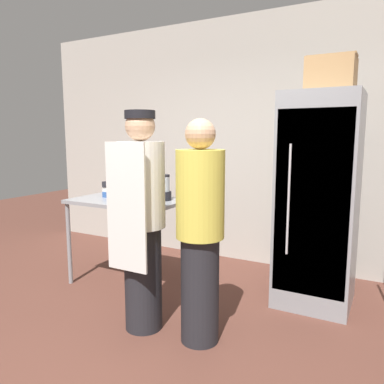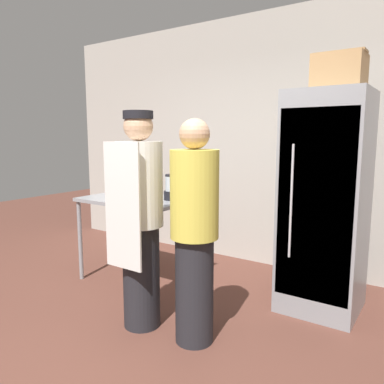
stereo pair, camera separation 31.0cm
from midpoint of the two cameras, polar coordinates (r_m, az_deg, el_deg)
name	(u,v)px [view 1 (the left image)]	position (r m, az deg, el deg)	size (l,w,h in m)	color
ground_plane	(148,362)	(2.86, -10.16, -24.27)	(14.00, 14.00, 0.00)	brown
back_wall	(262,142)	(4.54, 8.77, 7.53)	(6.40, 0.12, 2.95)	#B7B2A8
refrigerator	(318,201)	(3.51, 16.28, -1.37)	(0.66, 0.69, 1.92)	gray
prep_counter	(128,209)	(3.97, -12.01, -2.53)	(1.13, 0.72, 0.90)	gray
donut_box	(132,200)	(3.61, -11.51, -1.19)	(0.27, 0.20, 0.24)	silver
blender_pitcher	(164,189)	(3.81, -6.62, 0.45)	(0.15, 0.15, 0.26)	black
binder_stack	(120,189)	(4.11, -13.01, 0.42)	(0.32, 0.24, 0.17)	#2D5193
cardboard_storage_box	(331,74)	(3.56, 18.04, 16.68)	(0.41, 0.36, 0.31)	#A87F51
person_baker	(142,219)	(2.97, -10.68, -4.10)	(0.37, 0.39, 1.73)	#232328
person_customer	(200,232)	(2.74, -2.01, -6.10)	(0.35, 0.35, 1.67)	#232328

